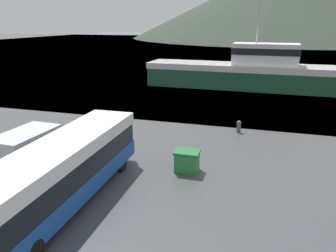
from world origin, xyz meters
The scene contains 7 objects.
water_surface centered at (0.00, 142.61, 0.00)m, with size 240.00×240.00×0.00m, color slate.
tour_bus centered at (-1.77, 8.50, 1.76)m, with size 2.73×11.43×3.11m.
delivery_van centered at (-5.49, 11.04, 1.35)m, with size 2.35×5.48×2.58m.
fishing_boat centered at (4.66, 40.26, 2.25)m, with size 25.44×5.94×10.74m.
storage_bin centered at (2.98, 13.56, 0.64)m, with size 1.44×1.15×1.26m.
small_boat centered at (0.95, 40.17, 0.51)m, with size 5.48×2.57×1.01m.
mooring_bollard centered at (5.28, 21.57, 0.52)m, with size 0.37×0.37×0.96m.
Camera 1 is at (6.90, -3.58, 8.38)m, focal length 35.00 mm.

